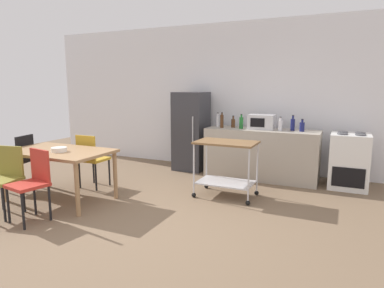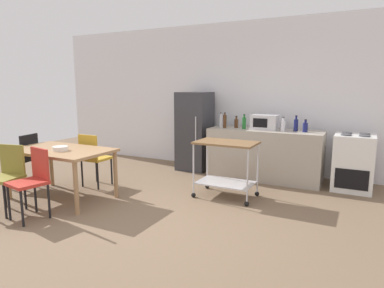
{
  "view_description": "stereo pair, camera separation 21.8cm",
  "coord_description": "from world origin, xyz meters",
  "px_view_note": "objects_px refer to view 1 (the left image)",
  "views": [
    {
      "loc": [
        2.26,
        -3.36,
        1.66
      ],
      "look_at": [
        0.16,
        1.2,
        0.8
      ],
      "focal_mm": 31.48,
      "sensor_mm": 36.0,
      "label": 1
    },
    {
      "loc": [
        2.46,
        -3.26,
        1.66
      ],
      "look_at": [
        0.16,
        1.2,
        0.8
      ],
      "focal_mm": 31.48,
      "sensor_mm": 36.0,
      "label": 2
    }
  ],
  "objects_px": {
    "chair_mustard": "(91,157)",
    "bottle_sesame_oil": "(241,123)",
    "dining_table": "(59,156)",
    "bottle_olive_oil": "(293,124)",
    "chair_black": "(20,158)",
    "bottle_hot_sauce": "(222,121)",
    "chair_red": "(32,180)",
    "refrigerator": "(191,131)",
    "chair_olive": "(5,176)",
    "bottle_soda": "(218,121)",
    "bottle_sparkling_water": "(233,123)",
    "stove_oven": "(349,161)",
    "microwave": "(262,122)",
    "kitchen_cart": "(226,160)",
    "bottle_soy_sauce": "(302,126)",
    "bottle_vinegar": "(280,125)",
    "fruit_bowl": "(59,150)"
  },
  "relations": [
    {
      "from": "bottle_sesame_oil",
      "to": "bottle_soy_sauce",
      "type": "height_order",
      "value": "bottle_sesame_oil"
    },
    {
      "from": "stove_oven",
      "to": "microwave",
      "type": "distance_m",
      "value": 1.58
    },
    {
      "from": "chair_olive",
      "to": "dining_table",
      "type": "bearing_deg",
      "value": 61.17
    },
    {
      "from": "bottle_soda",
      "to": "bottle_olive_oil",
      "type": "xyz_separation_m",
      "value": [
        1.39,
        0.0,
        -0.0
      ]
    },
    {
      "from": "stove_oven",
      "to": "bottle_sesame_oil",
      "type": "relative_size",
      "value": 3.45
    },
    {
      "from": "refrigerator",
      "to": "bottle_sesame_oil",
      "type": "bearing_deg",
      "value": -7.93
    },
    {
      "from": "chair_black",
      "to": "bottle_hot_sauce",
      "type": "height_order",
      "value": "bottle_hot_sauce"
    },
    {
      "from": "chair_mustard",
      "to": "fruit_bowl",
      "type": "xyz_separation_m",
      "value": [
        0.1,
        -0.75,
        0.26
      ]
    },
    {
      "from": "bottle_soda",
      "to": "microwave",
      "type": "height_order",
      "value": "bottle_soda"
    },
    {
      "from": "refrigerator",
      "to": "bottle_olive_oil",
      "type": "distance_m",
      "value": 1.98
    },
    {
      "from": "bottle_soda",
      "to": "bottle_olive_oil",
      "type": "distance_m",
      "value": 1.39
    },
    {
      "from": "chair_olive",
      "to": "bottle_sesame_oil",
      "type": "height_order",
      "value": "bottle_sesame_oil"
    },
    {
      "from": "chair_mustard",
      "to": "stove_oven",
      "type": "relative_size",
      "value": 0.97
    },
    {
      "from": "chair_mustard",
      "to": "bottle_sesame_oil",
      "type": "relative_size",
      "value": 3.34
    },
    {
      "from": "refrigerator",
      "to": "kitchen_cart",
      "type": "xyz_separation_m",
      "value": [
        1.21,
        -1.35,
        -0.2
      ]
    },
    {
      "from": "stove_oven",
      "to": "microwave",
      "type": "xyz_separation_m",
      "value": [
        -1.47,
        0.04,
        0.58
      ]
    },
    {
      "from": "bottle_olive_oil",
      "to": "kitchen_cart",
      "type": "bearing_deg",
      "value": -120.28
    },
    {
      "from": "chair_red",
      "to": "bottle_sparkling_water",
      "type": "bearing_deg",
      "value": 74.67
    },
    {
      "from": "chair_black",
      "to": "bottle_hot_sauce",
      "type": "bearing_deg",
      "value": 118.77
    },
    {
      "from": "chair_olive",
      "to": "bottle_olive_oil",
      "type": "height_order",
      "value": "bottle_olive_oil"
    },
    {
      "from": "refrigerator",
      "to": "stove_oven",
      "type": "bearing_deg",
      "value": -1.6
    },
    {
      "from": "chair_mustard",
      "to": "bottle_sesame_oil",
      "type": "xyz_separation_m",
      "value": [
        2.02,
        1.71,
        0.49
      ]
    },
    {
      "from": "dining_table",
      "to": "bottle_soda",
      "type": "height_order",
      "value": "bottle_soda"
    },
    {
      "from": "chair_black",
      "to": "chair_red",
      "type": "xyz_separation_m",
      "value": [
        1.28,
        -0.84,
        0.0
      ]
    },
    {
      "from": "microwave",
      "to": "fruit_bowl",
      "type": "xyz_separation_m",
      "value": [
        -2.27,
        -2.57,
        -0.25
      ]
    },
    {
      "from": "fruit_bowl",
      "to": "chair_red",
      "type": "bearing_deg",
      "value": -73.64
    },
    {
      "from": "chair_olive",
      "to": "bottle_vinegar",
      "type": "distance_m",
      "value": 4.28
    },
    {
      "from": "dining_table",
      "to": "bottle_olive_oil",
      "type": "bearing_deg",
      "value": 40.39
    },
    {
      "from": "chair_mustard",
      "to": "bottle_sparkling_water",
      "type": "distance_m",
      "value": 2.63
    },
    {
      "from": "chair_olive",
      "to": "refrigerator",
      "type": "bearing_deg",
      "value": 58.81
    },
    {
      "from": "microwave",
      "to": "chair_olive",
      "type": "bearing_deg",
      "value": -129.11
    },
    {
      "from": "chair_olive",
      "to": "bottle_soda",
      "type": "bearing_deg",
      "value": 49.94
    },
    {
      "from": "chair_red",
      "to": "bottle_hot_sauce",
      "type": "xyz_separation_m",
      "value": [
        1.38,
        3.05,
        0.51
      ]
    },
    {
      "from": "chair_red",
      "to": "stove_oven",
      "type": "bearing_deg",
      "value": 51.99
    },
    {
      "from": "chair_red",
      "to": "refrigerator",
      "type": "relative_size",
      "value": 0.57
    },
    {
      "from": "bottle_soy_sauce",
      "to": "fruit_bowl",
      "type": "bearing_deg",
      "value": -139.86
    },
    {
      "from": "dining_table",
      "to": "bottle_sesame_oil",
      "type": "height_order",
      "value": "bottle_sesame_oil"
    },
    {
      "from": "stove_oven",
      "to": "kitchen_cart",
      "type": "relative_size",
      "value": 1.01
    },
    {
      "from": "chair_black",
      "to": "kitchen_cart",
      "type": "relative_size",
      "value": 0.98
    },
    {
      "from": "refrigerator",
      "to": "fruit_bowl",
      "type": "distance_m",
      "value": 2.74
    },
    {
      "from": "chair_black",
      "to": "bottle_hot_sauce",
      "type": "relative_size",
      "value": 3.09
    },
    {
      "from": "microwave",
      "to": "kitchen_cart",
      "type": "bearing_deg",
      "value": -99.56
    },
    {
      "from": "chair_olive",
      "to": "bottle_sparkling_water",
      "type": "relative_size",
      "value": 4.04
    },
    {
      "from": "bottle_olive_oil",
      "to": "bottle_soy_sauce",
      "type": "xyz_separation_m",
      "value": [
        0.16,
        -0.05,
        -0.02
      ]
    },
    {
      "from": "chair_black",
      "to": "bottle_sparkling_water",
      "type": "relative_size",
      "value": 4.04
    },
    {
      "from": "chair_red",
      "to": "bottle_olive_oil",
      "type": "relative_size",
      "value": 3.28
    },
    {
      "from": "kitchen_cart",
      "to": "bottle_olive_oil",
      "type": "xyz_separation_m",
      "value": [
        0.76,
        1.3,
        0.44
      ]
    },
    {
      "from": "bottle_sparkling_water",
      "to": "bottle_olive_oil",
      "type": "relative_size",
      "value": 0.81
    },
    {
      "from": "chair_black",
      "to": "microwave",
      "type": "bearing_deg",
      "value": 114.01
    },
    {
      "from": "chair_mustard",
      "to": "bottle_vinegar",
      "type": "relative_size",
      "value": 3.65
    }
  ]
}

